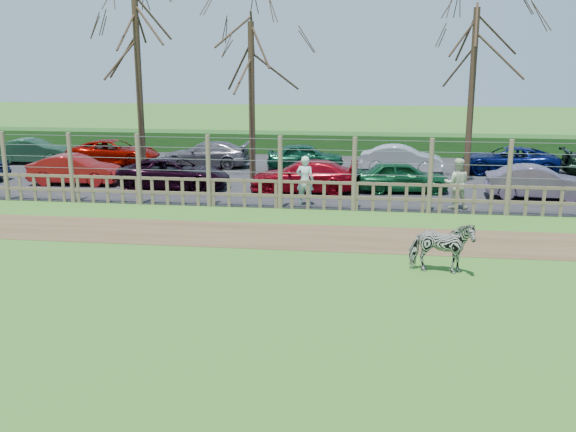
# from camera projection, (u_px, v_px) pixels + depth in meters

# --- Properties ---
(ground) EXTENTS (120.00, 120.00, 0.00)m
(ground) POSITION_uv_depth(u_px,v_px,m) (229.00, 289.00, 14.33)
(ground) COLOR #519436
(ground) RESTS_ON ground
(dirt_strip) EXTENTS (34.00, 2.80, 0.01)m
(dirt_strip) POSITION_uv_depth(u_px,v_px,m) (263.00, 235.00, 18.67)
(dirt_strip) COLOR brown
(dirt_strip) RESTS_ON ground
(asphalt) EXTENTS (44.00, 13.00, 0.04)m
(asphalt) POSITION_uv_depth(u_px,v_px,m) (301.00, 175.00, 28.29)
(asphalt) COLOR #232326
(asphalt) RESTS_ON ground
(hedge) EXTENTS (46.00, 2.00, 1.10)m
(hedge) POSITION_uv_depth(u_px,v_px,m) (316.00, 143.00, 34.91)
(hedge) COLOR #1E4716
(hedge) RESTS_ON ground
(fence) EXTENTS (30.16, 0.16, 2.50)m
(fence) POSITION_uv_depth(u_px,v_px,m) (280.00, 186.00, 21.85)
(fence) COLOR brown
(fence) RESTS_ON ground
(tree_left) EXTENTS (4.80, 4.80, 7.88)m
(tree_left) POSITION_uv_depth(u_px,v_px,m) (137.00, 43.00, 25.87)
(tree_left) COLOR #3D2B1E
(tree_left) RESTS_ON ground
(tree_mid) EXTENTS (4.80, 4.80, 6.83)m
(tree_mid) POSITION_uv_depth(u_px,v_px,m) (251.00, 62.00, 26.43)
(tree_mid) COLOR #3D2B1E
(tree_mid) RESTS_ON ground
(tree_right) EXTENTS (4.80, 4.80, 7.35)m
(tree_right) POSITION_uv_depth(u_px,v_px,m) (474.00, 53.00, 25.67)
(tree_right) COLOR #3D2B1E
(tree_right) RESTS_ON ground
(zebra) EXTENTS (1.57, 0.82, 1.28)m
(zebra) POSITION_uv_depth(u_px,v_px,m) (441.00, 247.00, 15.25)
(zebra) COLOR gray
(zebra) RESTS_ON ground
(visitor_a) EXTENTS (0.69, 0.51, 1.72)m
(visitor_a) POSITION_uv_depth(u_px,v_px,m) (305.00, 181.00, 22.22)
(visitor_a) COLOR silver
(visitor_a) RESTS_ON asphalt
(visitor_b) EXTENTS (0.87, 0.70, 1.72)m
(visitor_b) POSITION_uv_depth(u_px,v_px,m) (457.00, 184.00, 21.68)
(visitor_b) COLOR beige
(visitor_b) RESTS_ON asphalt
(car_1) EXTENTS (3.69, 1.41, 1.20)m
(car_1) POSITION_uv_depth(u_px,v_px,m) (75.00, 170.00, 26.00)
(car_1) COLOR maroon
(car_1) RESTS_ON asphalt
(car_2) EXTENTS (4.34, 2.03, 1.20)m
(car_2) POSITION_uv_depth(u_px,v_px,m) (174.00, 173.00, 25.12)
(car_2) COLOR black
(car_2) RESTS_ON asphalt
(car_3) EXTENTS (4.16, 1.73, 1.20)m
(car_3) POSITION_uv_depth(u_px,v_px,m) (304.00, 176.00, 24.56)
(car_3) COLOR maroon
(car_3) RESTS_ON asphalt
(car_4) EXTENTS (3.65, 1.77, 1.20)m
(car_4) POSITION_uv_depth(u_px,v_px,m) (402.00, 176.00, 24.47)
(car_4) COLOR #104A25
(car_4) RESTS_ON asphalt
(car_5) EXTENTS (3.73, 1.55, 1.20)m
(car_5) POSITION_uv_depth(u_px,v_px,m) (538.00, 182.00, 23.29)
(car_5) COLOR #65536E
(car_5) RESTS_ON asphalt
(car_7) EXTENTS (3.78, 1.75, 1.20)m
(car_7) POSITION_uv_depth(u_px,v_px,m) (33.00, 151.00, 31.25)
(car_7) COLOR #1F452D
(car_7) RESTS_ON asphalt
(car_8) EXTENTS (4.37, 2.12, 1.20)m
(car_8) POSITION_uv_depth(u_px,v_px,m) (114.00, 152.00, 30.84)
(car_8) COLOR #810600
(car_8) RESTS_ON asphalt
(car_9) EXTENTS (4.16, 1.75, 1.20)m
(car_9) POSITION_uv_depth(u_px,v_px,m) (206.00, 154.00, 30.22)
(car_9) COLOR #5F5A61
(car_9) RESTS_ON asphalt
(car_10) EXTENTS (3.68, 1.89, 1.20)m
(car_10) POSITION_uv_depth(u_px,v_px,m) (305.00, 156.00, 29.59)
(car_10) COLOR #0F432B
(car_10) RESTS_ON asphalt
(car_11) EXTENTS (3.71, 1.49, 1.20)m
(car_11) POSITION_uv_depth(u_px,v_px,m) (402.00, 159.00, 28.83)
(car_11) COLOR silver
(car_11) RESTS_ON asphalt
(car_12) EXTENTS (4.45, 2.28, 1.20)m
(car_12) POSITION_uv_depth(u_px,v_px,m) (507.00, 160.00, 28.41)
(car_12) COLOR #060E41
(car_12) RESTS_ON asphalt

